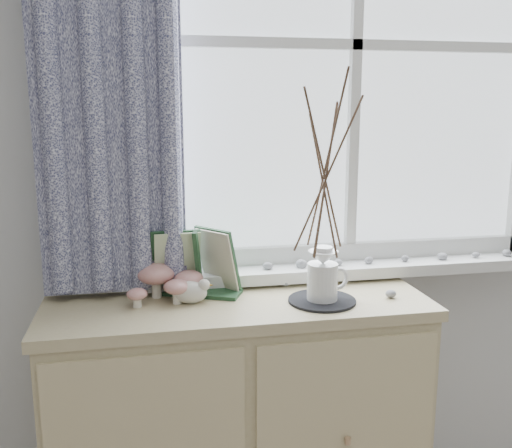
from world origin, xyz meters
name	(u,v)px	position (x,y,z in m)	size (l,w,h in m)	color
sideboard	(238,423)	(-0.15, 1.75, 0.43)	(1.20, 0.45, 0.85)	tan
botanical_book	(198,263)	(-0.27, 1.80, 0.96)	(0.32, 0.13, 0.22)	#1F4225
toadstool_cluster	(166,280)	(-0.37, 1.80, 0.91)	(0.24, 0.17, 0.11)	white
wooden_eggs	(191,288)	(-0.29, 1.82, 0.88)	(0.09, 0.11, 0.06)	tan
songbird_figurine	(189,291)	(-0.30, 1.75, 0.89)	(0.15, 0.07, 0.08)	silver
crocheted_doily	(322,300)	(0.10, 1.68, 0.85)	(0.21, 0.21, 0.01)	black
twig_pitcher	(325,171)	(0.10, 1.68, 1.26)	(0.30, 0.30, 0.71)	white
sideboard_pebbles	(331,290)	(0.15, 1.75, 0.86)	(0.34, 0.23, 0.02)	gray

